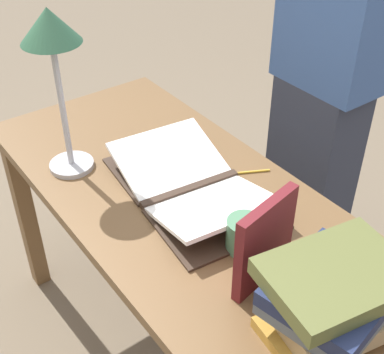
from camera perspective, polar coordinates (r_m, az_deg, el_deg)
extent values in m
cube|color=brown|center=(1.51, 0.70, -3.96)|extent=(1.60, 0.65, 0.03)
cube|color=brown|center=(2.36, -4.91, 1.14)|extent=(0.06, 0.06, 0.72)
cube|color=brown|center=(2.19, -17.26, -3.87)|extent=(0.06, 0.06, 0.72)
cube|color=#38281E|center=(1.55, -0.18, -1.32)|extent=(0.06, 0.32, 0.02)
cube|color=#38281E|center=(1.46, 2.63, -4.51)|extent=(0.30, 0.35, 0.01)
cube|color=#38281E|center=(1.66, -2.65, 1.17)|extent=(0.30, 0.35, 0.01)
cube|color=white|center=(1.45, 2.41, -3.19)|extent=(0.28, 0.33, 0.08)
cube|color=white|center=(1.63, -2.48, 1.97)|extent=(0.28, 0.33, 0.08)
cube|color=#BC8933|center=(1.24, 14.09, -15.02)|extent=(0.21, 0.30, 0.03)
cube|color=tan|center=(1.21, 14.37, -13.83)|extent=(0.24, 0.26, 0.05)
cube|color=slate|center=(1.18, 14.66, -12.59)|extent=(0.26, 0.29, 0.03)
cube|color=#1E284C|center=(1.15, 14.91, -11.52)|extent=(0.26, 0.30, 0.04)
cube|color=brown|center=(1.13, 15.22, -10.18)|extent=(0.26, 0.32, 0.04)
cube|color=maroon|center=(1.24, 7.76, -6.97)|extent=(0.06, 0.20, 0.23)
cylinder|color=#ADADB2|center=(1.70, -12.70, 1.28)|extent=(0.14, 0.14, 0.02)
cylinder|color=#ADADB2|center=(1.59, -13.66, 7.26)|extent=(0.02, 0.02, 0.39)
cone|color=#285138|center=(1.49, -15.01, 15.39)|extent=(0.17, 0.17, 0.10)
cylinder|color=#4C7F5B|center=(1.36, 5.66, -6.12)|extent=(0.09, 0.09, 0.09)
torus|color=#4C7F5B|center=(1.35, 7.79, -6.57)|extent=(0.05, 0.04, 0.05)
cylinder|color=gold|center=(1.64, 5.50, 0.47)|extent=(0.08, 0.15, 0.01)
cube|color=#2D3342|center=(2.18, 12.34, -0.61)|extent=(0.31, 0.20, 0.87)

